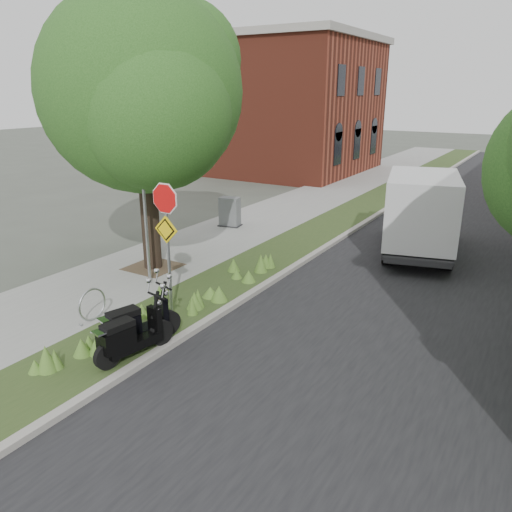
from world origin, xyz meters
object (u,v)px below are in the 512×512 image
at_px(utility_cabinet, 230,212).
at_px(scooter_near, 126,340).
at_px(box_truck, 421,210).
at_px(scooter_far, 132,329).
at_px(sign_assembly, 166,223).

bearing_deg(utility_cabinet, scooter_near, -66.94).
height_order(scooter_near, box_truck, box_truck).
xyz_separation_m(scooter_far, utility_cabinet, (-3.76, 8.99, 0.10)).
distance_m(box_truck, utility_cabinet, 7.05).
relative_size(scooter_near, box_truck, 0.34).
xyz_separation_m(sign_assembly, scooter_far, (0.43, -1.66, -1.78)).
bearing_deg(sign_assembly, box_truck, 65.39).
relative_size(sign_assembly, box_truck, 0.60).
bearing_deg(utility_cabinet, sign_assembly, -65.55).
bearing_deg(scooter_far, utility_cabinet, 112.68).
height_order(scooter_near, utility_cabinet, utility_cabinet).
bearing_deg(scooter_near, utility_cabinet, 113.06).
bearing_deg(sign_assembly, scooter_near, -72.14).
height_order(scooter_far, box_truck, box_truck).
distance_m(scooter_near, box_truck, 10.49).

